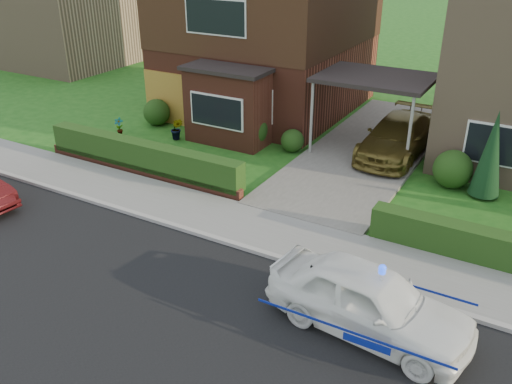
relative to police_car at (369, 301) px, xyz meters
The scene contains 21 objects.
ground 3.65m from the police_car, 151.95° to the right, with size 120.00×120.00×0.00m, color #1C5316.
road 3.65m from the police_car, 151.95° to the right, with size 60.00×6.00×0.02m, color black.
kerb 3.51m from the police_car, 156.68° to the left, with size 60.00×0.16×0.12m, color #9E9993.
sidewalk 4.03m from the police_car, 142.66° to the left, with size 60.00×2.00×0.10m, color slate.
driveway 9.86m from the police_car, 108.76° to the left, with size 3.80×12.00×0.12m, color #666059.
house_left 15.46m from the police_car, 126.22° to the left, with size 7.50×9.53×7.25m.
carport_link 9.99m from the police_car, 108.85° to the left, with size 3.80×3.00×2.77m.
garage_door 14.10m from the police_car, 144.06° to the left, with size 2.20×0.10×2.10m, color olive.
dwarf_wall 9.68m from the police_car, 158.04° to the left, with size 7.70×0.25×0.36m, color brown.
hedge_left 9.75m from the police_car, 157.22° to the left, with size 7.50×0.55×0.90m, color #1A3812.
shrub_left_far 14.04m from the police_car, 146.18° to the left, with size 1.08×1.08×1.08m, color #1A3812.
shrub_left_mid 10.45m from the police_car, 133.26° to the left, with size 1.32×1.32×1.32m, color #1A3812.
shrub_left_near 9.68m from the police_car, 125.11° to the left, with size 0.84×0.84×0.84m, color #1A3812.
shrub_right_near 7.71m from the police_car, 89.74° to the left, with size 1.20×1.20×1.20m, color #1A3812.
conifer_a 7.61m from the police_car, 82.15° to the left, with size 0.90×0.90×2.60m, color black.
neighbour_left 27.30m from the police_car, 148.29° to the left, with size 6.50×7.00×5.20m, color #98795D.
police_car is the anchor object (origin of this frame).
driveway_car 9.45m from the police_car, 103.24° to the left, with size 1.86×4.56×1.32m, color brown.
potted_plant_a 13.63m from the police_car, 153.26° to the left, with size 0.36×0.25×0.69m, color gray.
potted_plant_b 12.04m from the police_car, 145.40° to the left, with size 0.47×0.38×0.85m, color gray.
potted_plant_c 10.60m from the police_car, 155.96° to the left, with size 0.45×0.45×0.80m, color gray.
Camera 1 is at (5.49, -6.89, 7.32)m, focal length 38.00 mm.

